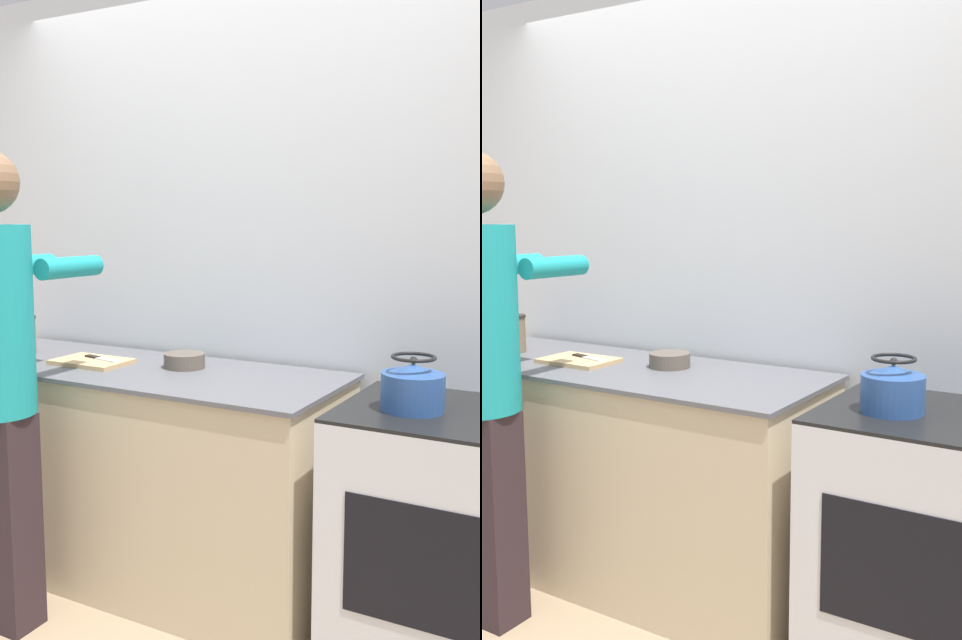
% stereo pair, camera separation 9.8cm
% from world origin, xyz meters
% --- Properties ---
extents(ground_plane, '(12.00, 12.00, 0.00)m').
position_xyz_m(ground_plane, '(0.00, 0.00, 0.00)').
color(ground_plane, '#997F60').
extents(wall_back, '(8.00, 0.05, 2.60)m').
position_xyz_m(wall_back, '(0.00, 0.72, 1.30)').
color(wall_back, silver).
rests_on(wall_back, ground_plane).
extents(counter, '(1.82, 0.68, 0.91)m').
position_xyz_m(counter, '(-0.40, 0.33, 0.46)').
color(counter, '#C6B28E').
rests_on(counter, ground_plane).
extents(oven, '(0.73, 0.62, 0.90)m').
position_xyz_m(oven, '(0.94, 0.31, 0.45)').
color(oven, silver).
rests_on(oven, ground_plane).
extents(person, '(0.33, 0.57, 1.77)m').
position_xyz_m(person, '(-0.58, -0.23, 0.99)').
color(person, '#2C2025').
rests_on(person, ground_plane).
extents(cutting_board, '(0.32, 0.22, 0.02)m').
position_xyz_m(cutting_board, '(-0.59, 0.29, 0.92)').
color(cutting_board, tan).
rests_on(cutting_board, counter).
extents(knife, '(0.21, 0.07, 0.01)m').
position_xyz_m(knife, '(-0.56, 0.32, 0.94)').
color(knife, silver).
rests_on(knife, cutting_board).
extents(kettle, '(0.21, 0.21, 0.18)m').
position_xyz_m(kettle, '(0.82, 0.26, 0.98)').
color(kettle, '#284C8C').
rests_on(kettle, oven).
extents(bowl_prep, '(0.17, 0.17, 0.06)m').
position_xyz_m(bowl_prep, '(-0.19, 0.42, 0.95)').
color(bowl_prep, brown).
rests_on(bowl_prep, counter).
extents(canister_jar, '(0.13, 0.13, 0.17)m').
position_xyz_m(canister_jar, '(-1.02, 0.32, 1.00)').
color(canister_jar, '#756047').
rests_on(canister_jar, counter).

